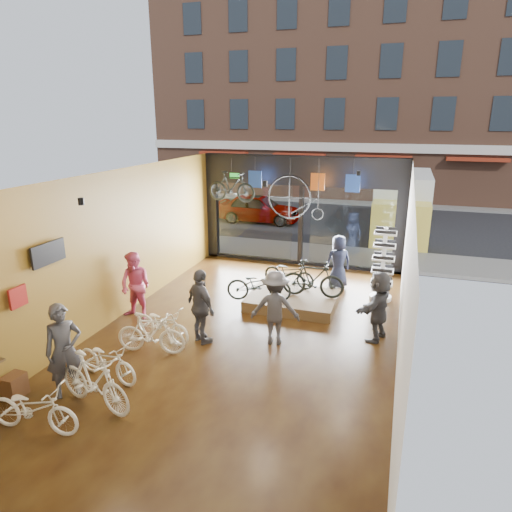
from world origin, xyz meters
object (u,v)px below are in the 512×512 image
at_px(floor_bike_1, 94,381).
at_px(floor_bike_2, 107,360).
at_px(display_bike_mid, 313,279).
at_px(customer_2, 201,307).
at_px(sunglasses_rack, 383,264).
at_px(display_platform, 292,300).
at_px(customer_1, 136,286).
at_px(display_bike_right, 289,273).
at_px(customer_5, 378,306).
at_px(box_truck, 402,207).
at_px(floor_bike_0, 33,408).
at_px(display_bike_left, 259,285).
at_px(floor_bike_3, 151,333).
at_px(customer_4, 338,262).
at_px(floor_bike_4, 162,324).
at_px(customer_3, 275,308).
at_px(hung_bike, 232,187).
at_px(customer_0, 64,350).
at_px(street_car, 258,208).

bearing_deg(floor_bike_1, floor_bike_2, 35.89).
distance_m(display_bike_mid, customer_2, 3.49).
distance_m(floor_bike_1, floor_bike_2, 0.95).
height_order(display_bike_mid, sunglasses_rack, sunglasses_rack).
height_order(display_platform, customer_1, customer_1).
height_order(display_bike_right, customer_5, customer_5).
xyz_separation_m(box_truck, display_bike_mid, (-2.11, -8.69, -0.53)).
distance_m(floor_bike_0, floor_bike_2, 1.74).
distance_m(floor_bike_2, customer_5, 6.06).
bearing_deg(floor_bike_1, display_bike_left, -3.39).
relative_size(display_bike_right, customer_2, 0.88).
bearing_deg(box_truck, customer_1, -120.14).
bearing_deg(floor_bike_3, customer_4, -39.65).
distance_m(floor_bike_4, customer_2, 1.06).
bearing_deg(display_bike_mid, floor_bike_1, 150.54).
bearing_deg(sunglasses_rack, customer_3, -137.83).
height_order(box_truck, display_platform, box_truck).
xyz_separation_m(customer_2, sunglasses_rack, (3.79, 3.99, 0.17)).
distance_m(display_bike_right, customer_1, 4.33).
bearing_deg(customer_2, box_truck, -74.54).
height_order(customer_3, hung_bike, hung_bike).
bearing_deg(hung_bike, customer_0, -179.41).
height_order(floor_bike_2, customer_5, customer_5).
bearing_deg(floor_bike_2, floor_bike_4, 5.66).
distance_m(display_bike_right, hung_bike, 3.42).
xyz_separation_m(display_bike_mid, display_bike_right, (-0.81, 0.57, -0.10)).
bearing_deg(customer_5, floor_bike_4, -53.07).
distance_m(customer_1, customer_4, 6.02).
xyz_separation_m(floor_bike_2, sunglasses_rack, (4.93, 5.99, 0.65)).
bearing_deg(hung_bike, display_bike_mid, -117.35).
height_order(street_car, floor_bike_4, street_car).
bearing_deg(display_bike_mid, hung_bike, 54.87).
bearing_deg(customer_3, customer_4, -111.57).
xyz_separation_m(floor_bike_0, floor_bike_2, (0.19, 1.73, -0.02)).
relative_size(floor_bike_0, display_platform, 0.68).
bearing_deg(customer_3, display_bike_right, -91.95).
relative_size(floor_bike_4, display_platform, 0.66).
height_order(display_bike_right, customer_4, customer_4).
height_order(customer_1, customer_5, customer_1).
distance_m(display_platform, customer_4, 2.16).
bearing_deg(floor_bike_1, floor_bike_3, 15.39).
bearing_deg(street_car, customer_0, -175.81).
xyz_separation_m(box_truck, display_bike_left, (-3.42, -9.42, -0.59)).
distance_m(customer_1, customer_2, 2.27).
bearing_deg(display_bike_left, display_bike_right, -32.61).
xyz_separation_m(customer_3, sunglasses_rack, (2.18, 3.48, 0.18)).
height_order(floor_bike_3, display_platform, floor_bike_3).
distance_m(floor_bike_0, display_bike_mid, 7.40).
relative_size(floor_bike_0, floor_bike_4, 1.04).
xyz_separation_m(customer_5, hung_bike, (-4.88, 3.32, 2.08)).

